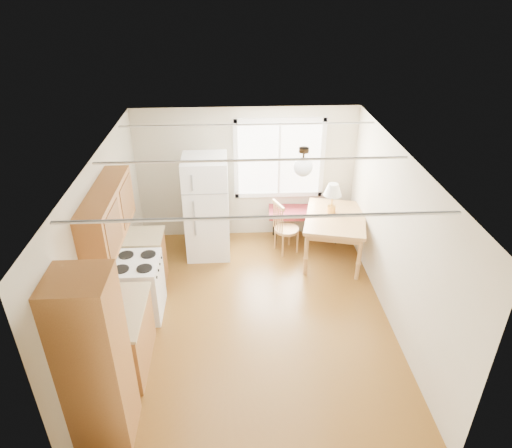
{
  "coord_description": "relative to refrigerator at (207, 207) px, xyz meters",
  "views": [
    {
      "loc": [
        -0.24,
        -5.3,
        4.53
      ],
      "look_at": [
        0.09,
        0.78,
        1.15
      ],
      "focal_mm": 32.0,
      "sensor_mm": 36.0,
      "label": 1
    }
  ],
  "objects": [
    {
      "name": "coffee_maker",
      "position": [
        -1.0,
        -3.07,
        0.1
      ],
      "size": [
        0.2,
        0.24,
        0.33
      ],
      "rotation": [
        0.0,
        0.0,
        0.17
      ],
      "color": "black",
      "rests_on": "kitchen_run"
    },
    {
      "name": "bench",
      "position": [
        1.81,
        0.36,
        -0.35
      ],
      "size": [
        1.4,
        0.6,
        0.63
      ],
      "rotation": [
        0.0,
        0.0,
        -0.07
      ],
      "color": "#581519",
      "rests_on": "ground"
    },
    {
      "name": "kitchen_run",
      "position": [
        -1.0,
        -2.47,
        -0.08
      ],
      "size": [
        0.65,
        3.4,
        2.2
      ],
      "color": "brown",
      "rests_on": "ground"
    },
    {
      "name": "kettle",
      "position": [
        -1.05,
        -2.41,
        0.07
      ],
      "size": [
        0.12,
        0.12,
        0.23
      ],
      "color": "red",
      "rests_on": "kitchen_run"
    },
    {
      "name": "pendant_light",
      "position": [
        1.42,
        -1.44,
        1.32
      ],
      "size": [
        0.26,
        0.26,
        0.4
      ],
      "color": "black",
      "rests_on": "room_shell"
    },
    {
      "name": "table_lamp",
      "position": [
        2.17,
        -0.14,
        0.31
      ],
      "size": [
        0.31,
        0.31,
        0.54
      ],
      "rotation": [
        0.0,
        0.0,
        -0.41
      ],
      "color": "gold",
      "rests_on": "dining_table"
    },
    {
      "name": "window_unit",
      "position": [
        1.32,
        0.64,
        0.63
      ],
      "size": [
        1.64,
        0.05,
        1.51
      ],
      "color": "white",
      "rests_on": "room_shell"
    },
    {
      "name": "dining_table",
      "position": [
        2.22,
        -0.3,
        -0.19
      ],
      "size": [
        1.29,
        1.54,
        0.84
      ],
      "rotation": [
        0.0,
        0.0,
        -0.24
      ],
      "color": "#A1733E",
      "rests_on": "ground"
    },
    {
      "name": "room_shell",
      "position": [
        0.72,
        -1.84,
        0.33
      ],
      "size": [
        4.6,
        5.6,
        2.62
      ],
      "color": "#543311",
      "rests_on": "ground"
    },
    {
      "name": "chair",
      "position": [
        1.32,
        -0.07,
        -0.34
      ],
      "size": [
        0.49,
        0.49,
        1.0
      ],
      "rotation": [
        0.0,
        0.0,
        0.38
      ],
      "color": "#A1733E",
      "rests_on": "ground"
    },
    {
      "name": "refrigerator",
      "position": [
        0.0,
        0.0,
        0.0
      ],
      "size": [
        0.77,
        0.79,
        1.84
      ],
      "rotation": [
        0.0,
        0.0,
        0.01
      ],
      "color": "white",
      "rests_on": "ground"
    }
  ]
}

